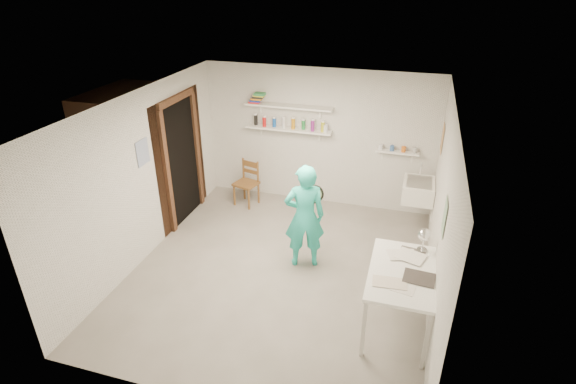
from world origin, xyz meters
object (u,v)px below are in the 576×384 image
(belfast_sink, at_px, (418,190))
(desk_lamp, at_px, (424,235))
(wall_clock, at_px, (314,194))
(wooden_chair, at_px, (246,184))
(work_table, at_px, (398,299))
(man, at_px, (305,217))

(belfast_sink, relative_size, desk_lamp, 3.98)
(wall_clock, height_order, wooden_chair, wall_clock)
(wooden_chair, relative_size, desk_lamp, 5.35)
(wooden_chair, bearing_deg, work_table, -25.24)
(belfast_sink, bearing_deg, man, -135.98)
(wall_clock, distance_m, desk_lamp, 1.63)
(work_table, bearing_deg, man, 145.82)
(wall_clock, height_order, desk_lamp, wall_clock)
(man, bearing_deg, belfast_sink, -155.48)
(desk_lamp, bearing_deg, man, 164.11)
(wall_clock, distance_m, work_table, 1.83)
(desk_lamp, bearing_deg, work_table, -112.42)
(wall_clock, bearing_deg, desk_lamp, -43.14)
(desk_lamp, bearing_deg, wooden_chair, 147.61)
(belfast_sink, height_order, desk_lamp, desk_lamp)
(wall_clock, relative_size, wooden_chair, 0.34)
(wooden_chair, xyz_separation_m, desk_lamp, (3.01, -1.91, 0.62))
(belfast_sink, distance_m, man, 2.05)
(work_table, xyz_separation_m, desk_lamp, (0.20, 0.48, 0.62))
(belfast_sink, distance_m, work_table, 2.37)
(man, distance_m, wall_clock, 0.34)
(man, relative_size, work_table, 1.28)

